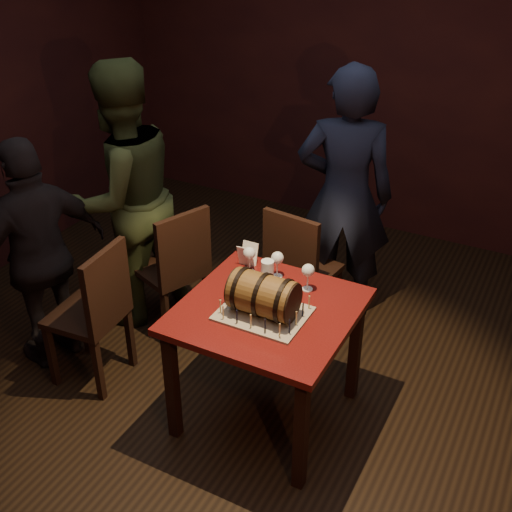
% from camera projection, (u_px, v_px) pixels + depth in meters
% --- Properties ---
extents(room_shell, '(5.04, 5.04, 2.80)m').
position_uv_depth(room_shell, '(251.00, 182.00, 3.19)').
color(room_shell, black).
rests_on(room_shell, ground).
extents(pub_table, '(0.90, 0.90, 0.75)m').
position_uv_depth(pub_table, '(268.00, 325.00, 3.44)').
color(pub_table, '#490C0C').
rests_on(pub_table, ground).
extents(cake_board, '(0.45, 0.35, 0.01)m').
position_uv_depth(cake_board, '(263.00, 313.00, 3.33)').
color(cake_board, gray).
rests_on(cake_board, pub_table).
extents(barrel_cake, '(0.40, 0.23, 0.23)m').
position_uv_depth(barrel_cake, '(263.00, 295.00, 3.27)').
color(barrel_cake, brown).
rests_on(barrel_cake, cake_board).
extents(birthday_candles, '(0.40, 0.30, 0.09)m').
position_uv_depth(birthday_candles, '(263.00, 306.00, 3.31)').
color(birthday_candles, '#F3E191').
rests_on(birthday_candles, cake_board).
extents(wine_glass_left, '(0.07, 0.07, 0.16)m').
position_uv_depth(wine_glass_left, '(249.00, 254.00, 3.64)').
color(wine_glass_left, silver).
rests_on(wine_glass_left, pub_table).
extents(wine_glass_mid, '(0.07, 0.07, 0.16)m').
position_uv_depth(wine_glass_mid, '(277.00, 259.00, 3.59)').
color(wine_glass_mid, silver).
rests_on(wine_glass_mid, pub_table).
extents(wine_glass_right, '(0.07, 0.07, 0.16)m').
position_uv_depth(wine_glass_right, '(308.00, 271.00, 3.48)').
color(wine_glass_right, silver).
rests_on(wine_glass_right, pub_table).
extents(pint_of_ale, '(0.07, 0.07, 0.15)m').
position_uv_depth(pint_of_ale, '(267.00, 273.00, 3.55)').
color(pint_of_ale, silver).
rests_on(pint_of_ale, pub_table).
extents(menu_card, '(0.10, 0.05, 0.13)m').
position_uv_depth(menu_card, '(248.00, 255.00, 3.74)').
color(menu_card, white).
rests_on(menu_card, pub_table).
extents(chair_back, '(0.45, 0.45, 0.93)m').
position_uv_depth(chair_back, '(298.00, 266.00, 4.19)').
color(chair_back, black).
rests_on(chair_back, ground).
extents(chair_left_rear, '(0.52, 0.52, 0.93)m').
position_uv_depth(chair_left_rear, '(176.00, 265.00, 4.20)').
color(chair_left_rear, black).
rests_on(chair_left_rear, ground).
extents(chair_left_front, '(0.43, 0.43, 0.93)m').
position_uv_depth(chair_left_front, '(96.00, 309.00, 3.78)').
color(chair_left_front, black).
rests_on(chair_left_front, ground).
extents(person_back, '(0.75, 0.60, 1.77)m').
position_uv_depth(person_back, '(344.00, 197.00, 4.26)').
color(person_back, black).
rests_on(person_back, ground).
extents(person_left_rear, '(0.94, 1.06, 1.80)m').
position_uv_depth(person_left_rear, '(123.00, 198.00, 4.22)').
color(person_left_rear, '#364020').
rests_on(person_left_rear, ground).
extents(person_left_front, '(0.60, 0.94, 1.49)m').
position_uv_depth(person_left_front, '(41.00, 256.00, 3.87)').
color(person_left_front, black).
rests_on(person_left_front, ground).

